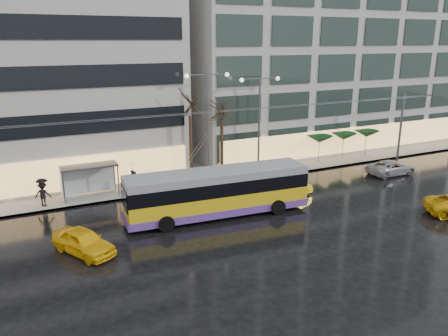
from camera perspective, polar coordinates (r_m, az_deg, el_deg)
ground at (r=28.35m, az=3.06°, el=-8.19°), size 140.00×140.00×0.00m
sidewalk at (r=41.03m, az=-3.85°, el=-0.22°), size 80.00×10.00×0.15m
kerb at (r=36.69m, az=-0.96°, el=-2.22°), size 80.00×0.10×0.15m
building_right at (r=52.14m, az=12.05°, el=17.01°), size 32.00×14.00×25.00m
trolleybus at (r=30.09m, az=-0.82°, el=-3.39°), size 12.90×5.39×5.91m
catenary at (r=34.18m, az=-1.74°, el=3.66°), size 42.24×5.12×7.00m
bus_shelter at (r=34.91m, az=-17.82°, el=-0.76°), size 4.20×1.60×2.51m
street_lamp_near at (r=36.82m, az=-2.15°, el=7.34°), size 3.96×0.36×9.03m
street_lamp_far at (r=39.10m, az=4.64°, el=7.42°), size 3.96×0.36×8.53m
tree_a at (r=36.29m, az=-4.50°, el=8.91°), size 3.20×3.20×8.40m
tree_b at (r=37.74m, az=-0.30°, el=8.19°), size 3.20×3.20×7.70m
parasol_a at (r=43.76m, az=12.38°, el=3.70°), size 2.50×2.50×2.65m
parasol_b at (r=45.64m, az=15.37°, el=4.01°), size 2.50×2.50×2.65m
parasol_c at (r=47.63m, az=18.12°, el=4.28°), size 2.50×2.50×2.65m
taxi_a at (r=26.51m, az=-17.88°, el=-9.13°), size 3.53×4.51×1.44m
taxi_b at (r=34.27m, az=8.36°, el=-2.69°), size 4.32×2.09×1.36m
sedan_silver at (r=42.43m, az=21.01°, el=0.06°), size 4.70×2.27×1.29m
pedestrian_a at (r=35.80m, az=-11.93°, el=-0.48°), size 0.99×1.01×2.19m
pedestrian_b at (r=35.05m, az=-11.66°, el=-1.83°), size 0.85×0.67×1.75m
pedestrian_c at (r=34.20m, az=-22.60°, el=-2.82°), size 1.34×1.08×2.11m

